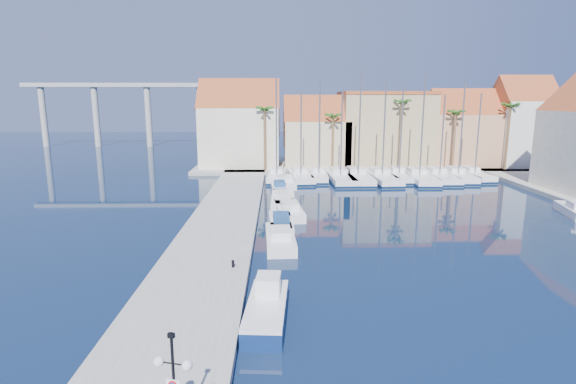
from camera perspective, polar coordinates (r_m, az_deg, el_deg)
name	(u,v)px	position (r m, az deg, el deg)	size (l,w,h in m)	color
ground	(351,291)	(26.62, 7.99, -12.37)	(260.00, 260.00, 0.00)	#081A31
quay_west	(222,224)	(39.22, -8.39, -4.04)	(6.00, 77.00, 0.50)	gray
shore_north	(365,165)	(74.11, 9.69, 3.34)	(54.00, 16.00, 0.50)	gray
lamp_post	(173,371)	(14.74, -14.38, -21.18)	(1.21, 0.55, 3.64)	black
bollard	(233,264)	(28.58, -7.00, -9.04)	(0.18, 0.18, 0.45)	black
fishing_boat	(267,308)	(23.02, -2.71, -14.48)	(2.27, 5.75, 1.97)	navy
motorboat_west_0	(280,238)	(34.14, -0.99, -5.86)	(2.38, 6.68, 1.40)	white
motorboat_west_1	(281,223)	(38.31, -0.92, -3.90)	(2.13, 5.96, 1.40)	white
motorboat_west_2	(289,210)	(42.71, 0.11, -2.25)	(2.95, 7.22, 1.40)	white
motorboat_west_3	(283,199)	(47.40, -0.65, -0.85)	(2.51, 7.49, 1.40)	white
motorboat_west_4	(279,188)	(53.36, -1.12, 0.57)	(2.14, 5.65, 1.40)	white
motorboat_west_5	(284,182)	(57.26, -0.45, 1.33)	(2.89, 7.56, 1.40)	white
motorboat_east_1	(574,210)	(50.50, 32.59, -1.94)	(2.97, 5.81, 1.40)	white
sailboat_0	(277,176)	(60.97, -1.41, 2.09)	(2.87, 8.60, 13.52)	white
sailboat_1	(300,176)	(61.29, 1.55, 2.08)	(3.62, 10.52, 12.07)	white
sailboat_2	(319,175)	(61.63, 3.91, 2.17)	(2.69, 8.64, 13.86)	white
sailboat_3	(340,177)	(60.96, 6.57, 1.94)	(3.33, 11.39, 11.97)	white
sailboat_4	(357,176)	(61.59, 8.78, 2.00)	(3.27, 11.74, 14.55)	white
sailboat_5	(381,177)	(61.88, 11.70, 1.94)	(3.58, 11.57, 13.66)	white
sailboat_6	(398,175)	(63.39, 13.82, 2.09)	(3.05, 9.20, 12.59)	white
sailboat_7	(418,176)	(63.10, 16.19, 1.91)	(3.45, 11.53, 14.51)	white
sailboat_8	(438,176)	(64.64, 18.51, 1.97)	(2.97, 10.93, 11.45)	white
sailboat_9	(457,175)	(65.79, 20.63, 2.01)	(3.04, 10.13, 13.29)	white
sailboat_10	(473,174)	(67.22, 22.41, 2.07)	(3.04, 8.92, 11.63)	white
building_0	(240,127)	(71.34, -6.11, 8.19)	(12.30, 9.00, 13.50)	beige
building_1	(316,135)	(71.45, 3.63, 7.25)	(10.30, 8.00, 11.00)	#CDB690
building_2	(384,128)	(74.13, 12.15, 7.92)	(14.20, 10.20, 11.50)	tan
building_3	(461,131)	(76.90, 21.11, 7.23)	(10.30, 8.00, 12.00)	tan
building_4	(521,124)	(79.81, 27.48, 7.64)	(8.30, 8.00, 14.00)	silver
palm_0	(265,111)	(66.02, -2.99, 10.18)	(2.60, 2.60, 10.15)	brown
palm_1	(333,118)	(66.53, 5.77, 9.34)	(2.60, 2.60, 9.15)	brown
palm_2	(402,105)	(68.44, 14.29, 10.68)	(2.60, 2.60, 11.15)	brown
palm_3	(456,115)	(71.01, 20.54, 9.19)	(2.60, 2.60, 9.65)	brown
palm_4	(510,108)	(74.32, 26.41, 9.53)	(2.60, 2.60, 10.65)	brown
viaduct	(125,102)	(111.56, -19.96, 10.72)	(48.00, 2.20, 14.45)	#9E9E99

